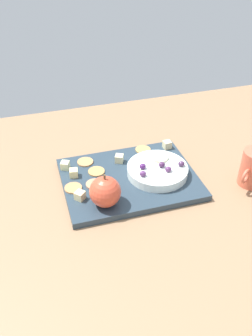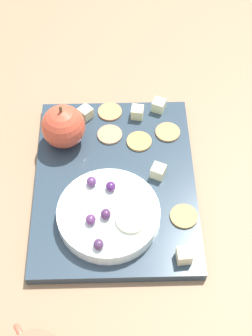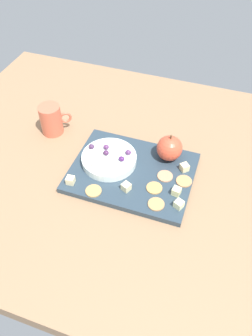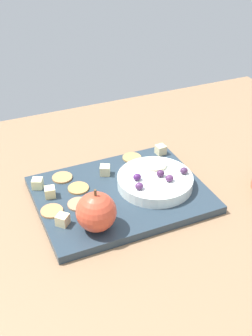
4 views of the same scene
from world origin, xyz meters
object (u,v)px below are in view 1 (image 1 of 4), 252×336
at_px(cheese_cube_2, 119,159).
at_px(apple_slice_0, 160,158).
at_px(cracker_1, 143,150).
at_px(cracker_2, 96,171).
at_px(grape_0, 168,168).
at_px(grape_3, 143,166).
at_px(platter, 129,179).
at_px(serving_dish, 157,170).
at_px(cracker_3, 85,162).
at_px(cheese_cube_4, 167,145).
at_px(cheese_cube_0, 65,165).
at_px(cheese_cube_3, 80,195).
at_px(grape_2, 162,165).
at_px(grape_4, 142,173).
at_px(apple_whole, 105,192).
at_px(cracker_0, 94,184).
at_px(cracker_4, 73,188).
at_px(grape_1, 181,164).
at_px(cheese_cube_1, 74,173).

xyz_separation_m(cheese_cube_2, apple_slice_0, (0.10, -0.05, 0.02)).
height_order(cracker_1, cracker_2, same).
distance_m(grape_0, grape_3, 0.07).
relative_size(platter, serving_dish, 2.17).
bearing_deg(cracker_3, cracker_2, -68.98).
distance_m(serving_dish, grape_3, 0.04).
relative_size(cheese_cube_2, cheese_cube_4, 1.00).
height_order(platter, cheese_cube_0, cheese_cube_0).
distance_m(cheese_cube_0, cheese_cube_3, 0.13).
relative_size(cracker_1, grape_2, 2.57).
xyz_separation_m(cracker_2, grape_4, (0.10, -0.08, 0.03)).
bearing_deg(grape_3, grape_2, -8.85).
xyz_separation_m(cheese_cube_2, cheese_cube_4, (0.15, 0.03, 0.00)).
relative_size(apple_whole, cheese_cube_0, 3.51).
bearing_deg(cracker_0, cheese_cube_3, -136.16).
xyz_separation_m(cheese_cube_2, cracker_0, (-0.09, -0.08, -0.01)).
bearing_deg(cheese_cube_3, apple_whole, -32.14).
xyz_separation_m(grape_2, grape_4, (-0.06, -0.02, -0.00)).
bearing_deg(cracker_4, apple_whole, -50.53).
xyz_separation_m(grape_1, apple_slice_0, (-0.04, 0.05, -0.00)).
distance_m(serving_dish, cheese_cube_1, 0.22).
bearing_deg(grape_1, cracker_4, 176.51).
distance_m(serving_dish, cheese_cube_3, 0.22).
height_order(apple_whole, grape_2, apple_whole).
distance_m(cheese_cube_4, grape_2, 0.13).
distance_m(cheese_cube_1, grape_2, 0.23).
bearing_deg(cracker_2, cheese_cube_1, -179.00).
distance_m(cheese_cube_1, grape_3, 0.18).
height_order(cheese_cube_0, grape_0, grape_0).
bearing_deg(serving_dish, platter, 171.94).
xyz_separation_m(cracker_2, grape_2, (0.16, -0.06, 0.03)).
relative_size(cracker_0, cracker_1, 1.00).
bearing_deg(cheese_cube_0, grape_0, -25.04).
relative_size(cracker_3, grape_3, 2.57).
distance_m(apple_whole, cheese_cube_2, 0.18).
relative_size(platter, cheese_cube_4, 16.22).
bearing_deg(cracker_1, grape_2, -85.26).
bearing_deg(grape_1, grape_0, -167.88).
relative_size(grape_2, apple_slice_0, 0.37).
bearing_deg(cheese_cube_4, cracker_4, -160.01).
relative_size(cheese_cube_4, grape_4, 1.25).
bearing_deg(apple_slice_0, cheese_cube_2, 154.21).
bearing_deg(cheese_cube_1, cracker_2, 1.00).
bearing_deg(platter, grape_1, -10.41).
bearing_deg(grape_2, apple_slice_0, 76.97).
distance_m(apple_whole, cracker_1, 0.25).
height_order(cheese_cube_4, cracker_2, cheese_cube_4).
xyz_separation_m(platter, cheese_cube_1, (-0.14, 0.04, 0.02)).
bearing_deg(apple_whole, serving_dish, 25.31).
height_order(cheese_cube_3, grape_4, grape_4).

